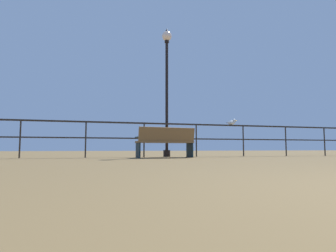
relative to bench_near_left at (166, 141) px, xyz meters
name	(u,v)px	position (x,y,z in m)	size (l,w,h in m)	color
pier_railing	(171,132)	(0.37, 0.72, 0.30)	(23.33, 0.05, 1.11)	black
bench_near_left	(166,141)	(0.00, 0.00, 0.00)	(1.77, 0.78, 0.90)	brown
lamppost_center	(167,75)	(0.29, 0.94, 2.30)	(0.34, 0.34, 4.44)	black
seagull_on_rail	(232,122)	(2.61, 0.71, 0.69)	(0.28, 0.38, 0.20)	silver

